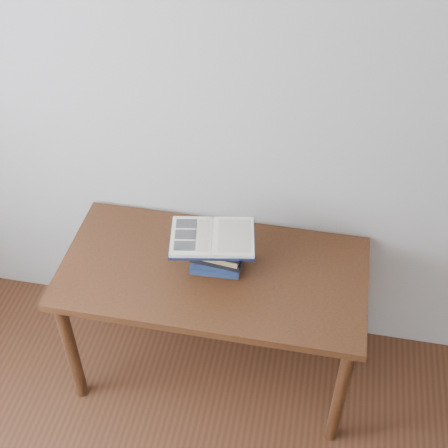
# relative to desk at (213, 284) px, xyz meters

# --- Properties ---
(desk) EXTENTS (1.39, 0.69, 0.74)m
(desk) POSITION_rel_desk_xyz_m (0.00, 0.00, 0.00)
(desk) COLOR #472711
(desk) RESTS_ON ground
(book_stack) EXTENTS (0.26, 0.19, 0.18)m
(book_stack) POSITION_rel_desk_xyz_m (0.01, 0.03, 0.19)
(book_stack) COLOR navy
(book_stack) RESTS_ON desk
(open_book) EXTENTS (0.40, 0.31, 0.03)m
(open_book) POSITION_rel_desk_xyz_m (-0.00, 0.01, 0.29)
(open_book) COLOR black
(open_book) RESTS_ON book_stack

